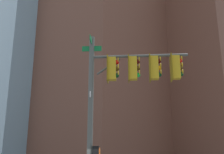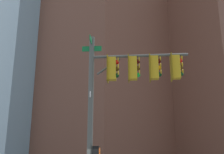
# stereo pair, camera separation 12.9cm
# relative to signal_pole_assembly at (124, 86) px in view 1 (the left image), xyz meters

# --- Properties ---
(signal_pole_assembly) EXTENTS (3.43, 3.41, 7.37)m
(signal_pole_assembly) POSITION_rel_signal_pole_assembly_xyz_m (0.00, 0.00, 0.00)
(signal_pole_assembly) COLOR #4C514C
(signal_pole_assembly) RESTS_ON ground_plane
(building_brick_nearside) EXTENTS (21.85, 20.31, 47.78)m
(building_brick_nearside) POSITION_rel_signal_pole_assembly_xyz_m (29.24, -23.68, 18.80)
(building_brick_nearside) COLOR brown
(building_brick_nearside) RESTS_ON ground_plane
(building_brick_midblock) EXTENTS (19.27, 15.39, 32.43)m
(building_brick_midblock) POSITION_rel_signal_pole_assembly_xyz_m (18.91, -35.07, 11.12)
(building_brick_midblock) COLOR brown
(building_brick_midblock) RESTS_ON ground_plane
(building_glass_tower) EXTENTS (27.09, 29.70, 62.38)m
(building_glass_tower) POSITION_rel_signal_pole_assembly_xyz_m (52.84, -24.19, 26.10)
(building_glass_tower) COLOR #8CB2C6
(building_glass_tower) RESTS_ON ground_plane
(building_brick_farside) EXTENTS (20.53, 15.84, 54.39)m
(building_brick_farside) POSITION_rel_signal_pole_assembly_xyz_m (31.28, -56.50, 22.10)
(building_brick_farside) COLOR #4C3328
(building_brick_farside) RESTS_ON ground_plane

